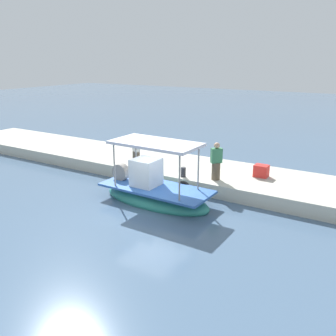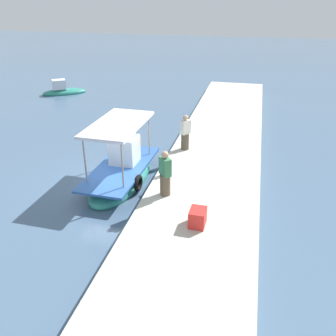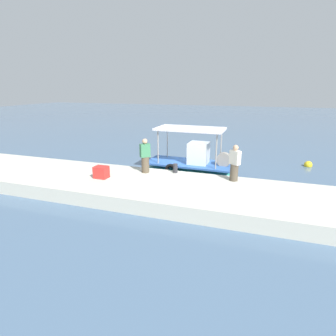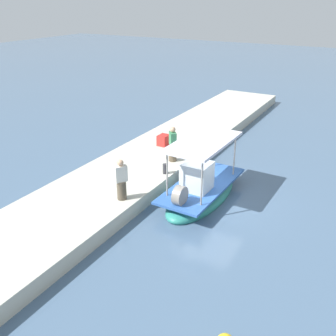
# 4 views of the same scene
# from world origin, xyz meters

# --- Properties ---
(ground_plane) EXTENTS (120.00, 120.00, 0.00)m
(ground_plane) POSITION_xyz_m (0.00, 0.00, 0.00)
(ground_plane) COLOR #48627E
(dock_quay) EXTENTS (36.00, 4.30, 0.65)m
(dock_quay) POSITION_xyz_m (0.00, -4.29, 0.33)
(dock_quay) COLOR beige
(dock_quay) RESTS_ON ground_plane
(main_fishing_boat) EXTENTS (5.26, 2.24, 3.08)m
(main_fishing_boat) POSITION_xyz_m (0.22, -0.48, 0.48)
(main_fishing_boat) COLOR teal
(main_fishing_boat) RESTS_ON ground_plane
(fisherman_near_bollard) EXTENTS (0.56, 0.56, 1.78)m
(fisherman_near_bollard) POSITION_xyz_m (-1.63, -2.92, 1.46)
(fisherman_near_bollard) COLOR brown
(fisherman_near_bollard) RESTS_ON dock_quay
(fisherman_by_crate) EXTENTS (0.56, 0.54, 1.74)m
(fisherman_by_crate) POSITION_xyz_m (2.88, -2.79, 1.44)
(fisherman_by_crate) COLOR brown
(fisherman_by_crate) RESTS_ON dock_quay
(mooring_bollard) EXTENTS (0.24, 0.24, 0.47)m
(mooring_bollard) POSITION_xyz_m (-0.13, -2.49, 0.89)
(mooring_bollard) COLOR #2D2D33
(mooring_bollard) RESTS_ON dock_quay
(cargo_crate) EXTENTS (0.66, 0.53, 0.58)m
(cargo_crate) POSITION_xyz_m (-3.33, -4.44, 0.94)
(cargo_crate) COLOR red
(cargo_crate) RESTS_ON dock_quay
(marker_buoy) EXTENTS (0.50, 0.50, 0.50)m
(marker_buoy) POSITION_xyz_m (7.07, 3.44, 0.10)
(marker_buoy) COLOR yellow
(marker_buoy) RESTS_ON ground_plane
(moored_boat_near) EXTENTS (3.13, 3.68, 1.43)m
(moored_boat_near) POSITION_xyz_m (13.55, 9.55, 0.20)
(moored_boat_near) COLOR #298273
(moored_boat_near) RESTS_ON ground_plane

